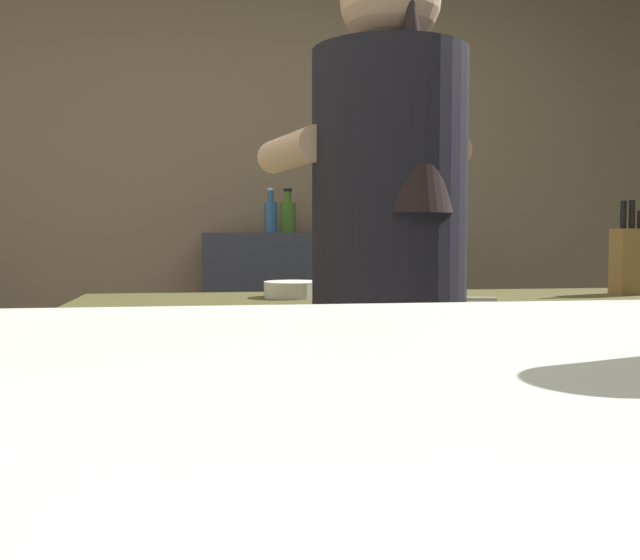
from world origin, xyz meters
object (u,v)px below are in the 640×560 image
(chefs_knife, at_px, (453,298))
(bartender, at_px, (390,281))
(knife_block, at_px, (631,259))
(mixing_bowl, at_px, (293,289))
(bottle_vinegar, at_px, (271,215))
(bottle_hot_sauce, at_px, (288,216))
(bottle_olive_oil, at_px, (356,218))

(chefs_knife, bearing_deg, bartender, -107.96)
(bartender, height_order, knife_block, bartender)
(mixing_bowl, xyz_separation_m, bottle_vinegar, (0.02, 1.19, 0.24))
(chefs_knife, distance_m, bottle_hot_sauce, 1.51)
(knife_block, distance_m, bottle_hot_sauce, 1.64)
(knife_block, relative_size, mixing_bowl, 1.70)
(knife_block, bearing_deg, mixing_bowl, 178.09)
(bottle_vinegar, bearing_deg, bottle_olive_oil, 8.19)
(chefs_knife, bearing_deg, knife_block, 26.45)
(mixing_bowl, relative_size, bottle_vinegar, 0.84)
(chefs_knife, distance_m, bottle_vinegar, 1.42)
(bottle_hot_sauce, bearing_deg, bartender, -88.58)
(knife_block, height_order, bottle_hot_sauce, bottle_hot_sauce)
(bottle_olive_oil, bearing_deg, chefs_knife, -89.37)
(bartender, relative_size, mixing_bowl, 10.18)
(bartender, height_order, bottle_hot_sauce, bartender)
(bottle_hot_sauce, bearing_deg, bottle_olive_oil, -11.99)
(mixing_bowl, relative_size, bottle_olive_oil, 0.97)
(mixing_bowl, xyz_separation_m, chefs_knife, (0.44, -0.14, -0.02))
(bottle_vinegar, distance_m, bottle_olive_oil, 0.40)
(knife_block, distance_m, chefs_knife, 0.61)
(chefs_knife, relative_size, bottle_vinegar, 1.21)
(chefs_knife, relative_size, bottle_hot_sauce, 1.17)
(bartender, distance_m, chefs_knife, 0.50)
(bottle_hot_sauce, height_order, bottle_olive_oil, bottle_hot_sauce)
(chefs_knife, bearing_deg, mixing_bowl, 179.06)
(knife_block, bearing_deg, bottle_hot_sauce, 124.20)
(bartender, xyz_separation_m, bottle_hot_sauce, (-0.05, 1.86, 0.18))
(mixing_bowl, bearing_deg, bottle_hot_sauce, 85.10)
(bottle_hot_sauce, bearing_deg, bottle_vinegar, -125.63)
(bottle_vinegar, bearing_deg, chefs_knife, -72.77)
(bottle_hot_sauce, relative_size, bottle_vinegar, 1.03)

